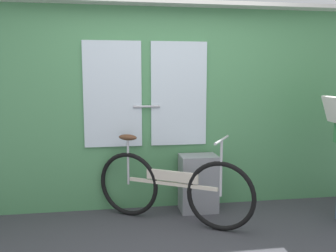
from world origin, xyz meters
The scene contains 3 objects.
train_door_wall centered at (-0.01, 1.15, 1.14)m, with size 5.40×0.28×2.18m.
bicycle_near_door centered at (-0.01, 0.67, 0.36)m, with size 1.41×0.90×0.87m.
trash_bin_by_wall centered at (0.33, 0.94, 0.30)m, with size 0.39×0.28×0.60m, color gray.
Camera 1 is at (-0.58, -2.76, 1.44)m, focal length 39.32 mm.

